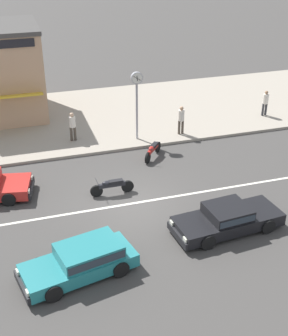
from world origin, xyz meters
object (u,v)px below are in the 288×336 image
pedestrian_near_clock (265,101)px  motorcycle_2 (153,150)px  hatchback_teal_2 (82,260)px  pedestrian_by_shop (181,118)px  pedestrian_far_end (72,124)px  motorcycle_1 (112,186)px  street_clock (137,91)px  sedan_black_1 (227,218)px

pedestrian_near_clock → motorcycle_2: bearing=-159.1°
hatchback_teal_2 → pedestrian_by_shop: 12.23m
hatchback_teal_2 → pedestrian_far_end: (1.46, 10.64, 0.50)m
motorcycle_1 → street_clock: 6.23m
motorcycle_1 → motorcycle_2: same height
motorcycle_2 → pedestrian_far_end: 4.68m
pedestrian_near_clock → hatchback_teal_2: bearing=-140.7°
motorcycle_2 → street_clock: bearing=95.4°
hatchback_teal_2 → street_clock: size_ratio=1.13×
sedan_black_1 → pedestrian_far_end: size_ratio=2.80×
street_clock → pedestrian_near_clock: size_ratio=2.39×
sedan_black_1 → motorcycle_2: 6.88m
pedestrian_far_end → street_clock: bearing=-13.0°
hatchback_teal_2 → motorcycle_1: size_ratio=2.14×
sedan_black_1 → pedestrian_near_clock: size_ratio=2.88×
motorcycle_1 → pedestrian_far_end: size_ratio=1.23×
sedan_black_1 → pedestrian_near_clock: (7.37, 9.97, 0.52)m
sedan_black_1 → street_clock: size_ratio=1.21×
sedan_black_1 → pedestrian_far_end: pedestrian_far_end is taller
hatchback_teal_2 → pedestrian_by_shop: pedestrian_by_shop is taller
sedan_black_1 → pedestrian_near_clock: pedestrian_near_clock is taller
sedan_black_1 → motorcycle_1: size_ratio=2.29×
pedestrian_far_end → motorcycle_1: bearing=-82.9°
sedan_black_1 → pedestrian_by_shop: pedestrian_by_shop is taller
sedan_black_1 → pedestrian_near_clock: 12.41m
pedestrian_near_clock → pedestrian_far_end: bearing=-179.0°
hatchback_teal_2 → pedestrian_by_shop: (7.36, 9.76, 0.51)m
motorcycle_2 → pedestrian_far_end: size_ratio=0.96×
pedestrian_far_end → sedan_black_1: bearing=-65.7°
pedestrian_near_clock → sedan_black_1: bearing=-126.5°
motorcycle_1 → pedestrian_far_end: 5.92m
street_clock → pedestrian_by_shop: 3.10m
motorcycle_1 → pedestrian_by_shop: bearing=43.7°
hatchback_teal_2 → pedestrian_near_clock: pedestrian_near_clock is taller
motorcycle_2 → sedan_black_1: bearing=-83.1°
motorcycle_1 → pedestrian_near_clock: 12.61m
motorcycle_1 → pedestrian_near_clock: pedestrian_near_clock is taller
pedestrian_near_clock → pedestrian_far_end: (-11.78, -0.20, 0.03)m
sedan_black_1 → motorcycle_2: size_ratio=2.93×
pedestrian_near_clock → pedestrian_by_shop: pedestrian_by_shop is taller
motorcycle_2 → street_clock: (-0.20, 2.16, 2.47)m
street_clock → motorcycle_1: bearing=-117.7°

